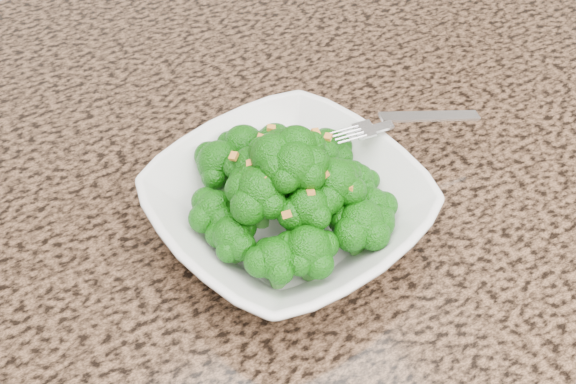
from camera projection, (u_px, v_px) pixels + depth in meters
granite_counter at (205, 281)px, 0.64m from camera, size 1.64×1.04×0.03m
bowl at (288, 209)px, 0.64m from camera, size 0.27×0.27×0.06m
broccoli_pile at (288, 156)px, 0.59m from camera, size 0.20×0.20×0.07m
garlic_topping at (288, 119)px, 0.56m from camera, size 0.12×0.12×0.01m
fork at (385, 126)px, 0.67m from camera, size 0.18×0.07×0.01m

